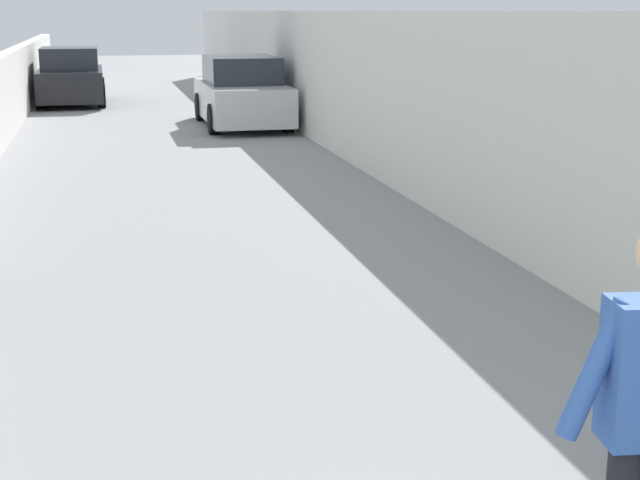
% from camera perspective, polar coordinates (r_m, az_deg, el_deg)
% --- Properties ---
extents(ground_plane, '(80.00, 80.00, 0.00)m').
position_cam_1_polar(ground_plane, '(15.79, -8.92, 4.55)').
color(ground_plane, gray).
extents(fence_right, '(48.00, 0.30, 2.52)m').
position_cam_1_polar(fence_right, '(14.24, 4.09, 8.79)').
color(fence_right, silver).
rests_on(fence_right, ground).
extents(car_near, '(4.20, 1.80, 1.54)m').
position_cam_1_polar(car_near, '(20.99, -4.82, 8.93)').
color(car_near, silver).
rests_on(car_near, ground).
extents(car_far, '(4.03, 1.80, 1.54)m').
position_cam_1_polar(car_far, '(26.84, -15.04, 9.58)').
color(car_far, black).
rests_on(car_far, ground).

